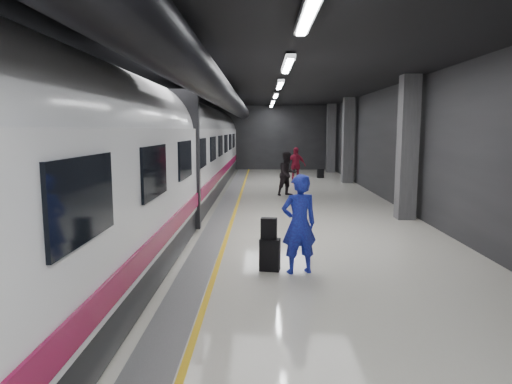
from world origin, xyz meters
TOP-DOWN VIEW (x-y plane):
  - ground at (0.00, 0.00)m, footprint 40.00×40.00m
  - platform_hall at (-0.29, 0.96)m, footprint 10.02×40.02m
  - train at (-3.25, -0.00)m, footprint 3.05×38.00m
  - traveler_main at (0.71, -3.61)m, footprint 0.82×0.64m
  - suitcase_main at (0.14, -3.47)m, footprint 0.44×0.32m
  - shoulder_bag at (0.12, -3.45)m, footprint 0.34×0.21m
  - traveler_far_a at (1.08, 7.07)m, footprint 1.16×1.09m
  - traveler_far_b at (1.75, 11.69)m, footprint 1.19×0.68m
  - suitcase_far at (3.42, 14.30)m, footprint 0.39×0.28m

SIDE VIEW (x-z plane):
  - ground at x=0.00m, z-range 0.00..0.00m
  - suitcase_far at x=3.42m, z-range 0.00..0.53m
  - suitcase_main at x=0.14m, z-range 0.00..0.65m
  - shoulder_bag at x=0.12m, z-range 0.65..1.08m
  - traveler_far_a at x=1.08m, z-range 0.00..1.89m
  - traveler_far_b at x=1.75m, z-range 0.00..1.90m
  - traveler_main at x=0.71m, z-range 0.00..1.98m
  - train at x=-3.25m, z-range 0.04..4.09m
  - platform_hall at x=-0.29m, z-range 1.28..5.79m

